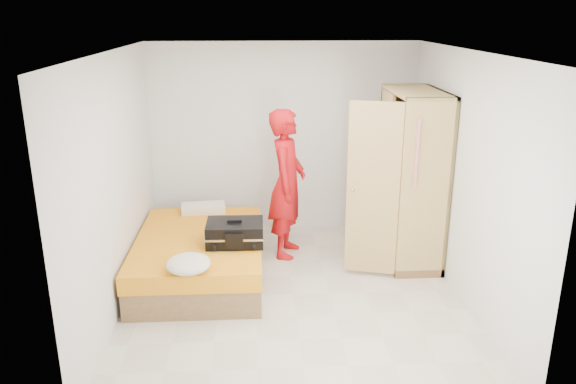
{
  "coord_description": "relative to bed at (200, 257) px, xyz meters",
  "views": [
    {
      "loc": [
        -0.38,
        -5.51,
        2.97
      ],
      "look_at": [
        -0.02,
        0.57,
        1.0
      ],
      "focal_mm": 35.0,
      "sensor_mm": 36.0,
      "label": 1
    }
  ],
  "objects": [
    {
      "name": "room",
      "position": [
        1.05,
        -0.5,
        1.05
      ],
      "size": [
        4.0,
        4.02,
        2.6
      ],
      "color": "beige",
      "rests_on": "ground"
    },
    {
      "name": "wardrobe",
      "position": [
        2.5,
        0.36,
        0.75
      ],
      "size": [
        1.16,
        1.2,
        2.1
      ],
      "color": "tan",
      "rests_on": "ground"
    },
    {
      "name": "suitcase",
      "position": [
        0.42,
        -0.21,
        0.37
      ],
      "size": [
        0.65,
        0.49,
        0.28
      ],
      "rotation": [
        0.0,
        0.0,
        -0.01
      ],
      "color": "black",
      "rests_on": "bed"
    },
    {
      "name": "bed",
      "position": [
        0.0,
        0.0,
        0.0
      ],
      "size": [
        1.42,
        2.02,
        0.5
      ],
      "color": "olive",
      "rests_on": "ground"
    },
    {
      "name": "pillow",
      "position": [
        -0.02,
        0.85,
        0.3
      ],
      "size": [
        0.58,
        0.34,
        0.1
      ],
      "primitive_type": "cube",
      "rotation": [
        0.0,
        0.0,
        0.12
      ],
      "color": "white",
      "rests_on": "bed"
    },
    {
      "name": "round_cushion",
      "position": [
        -0.02,
        -0.9,
        0.33
      ],
      "size": [
        0.44,
        0.44,
        0.17
      ],
      "primitive_type": "ellipsoid",
      "color": "white",
      "rests_on": "bed"
    },
    {
      "name": "person",
      "position": [
        1.05,
        0.61,
        0.68
      ],
      "size": [
        0.59,
        0.76,
        1.86
      ],
      "primitive_type": "imported",
      "rotation": [
        0.0,
        0.0,
        1.34
      ],
      "color": "#B4130B",
      "rests_on": "ground"
    }
  ]
}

